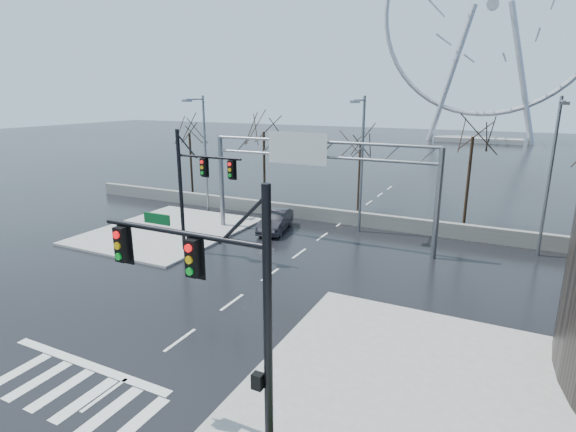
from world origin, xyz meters
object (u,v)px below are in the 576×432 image
Objects in this scene: signal_mast_far at (194,181)px; ferris_wheel at (492,14)px; signal_mast_near at (223,294)px; sign_gantry at (313,168)px; car at (275,221)px.

signal_mast_far is 0.16× the size of ferris_wheel.
signal_mast_near reaches higher than sign_gantry.
sign_gantry is at bearing -26.55° from car.
ferris_wheel is at bearing 90.08° from signal_mast_near.
car is (-8.79, -79.14, -25.34)m from ferris_wheel.
signal_mast_near is 101.29m from ferris_wheel.
signal_mast_near is 22.19m from car.
signal_mast_far is 89.30m from ferris_wheel.
car is at bearing 73.26° from signal_mast_far.
ferris_wheel is at bearing 82.80° from signal_mast_far.
sign_gantry is (-5.52, 19.00, 0.31)m from signal_mast_near.
signal_mast_near is 1.66× the size of car.
signal_mast_far is (-11.01, 13.00, -0.04)m from signal_mast_near.
ferris_wheel is (5.38, 80.04, 20.95)m from sign_gantry.
car is (-3.42, 0.90, -4.39)m from sign_gantry.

